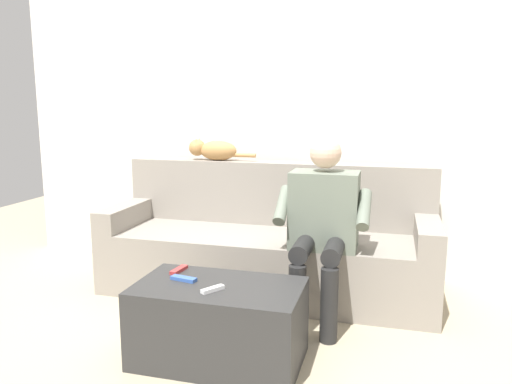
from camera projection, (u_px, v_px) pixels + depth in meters
name	position (u px, v px, depth m)	size (l,w,h in m)	color
ground_plane	(237.00, 333.00, 2.89)	(8.00, 8.00, 0.00)	tan
back_wall	(285.00, 99.00, 3.85)	(4.48, 0.06, 2.70)	silver
couch	(268.00, 247.00, 3.54)	(2.28, 0.77, 0.89)	gray
coffee_table	(219.00, 323.00, 2.55)	(0.85, 0.49, 0.41)	#2D2D2D
person_solo_seated	(323.00, 218.00, 3.01)	(0.57, 0.58, 1.12)	slate
cat_on_backrest	(213.00, 150.00, 3.78)	(0.53, 0.14, 0.16)	#B7844C
remote_white	(213.00, 289.00, 2.44)	(0.13, 0.03, 0.02)	white
remote_blue	(184.00, 279.00, 2.58)	(0.14, 0.04, 0.02)	#3860B7
remote_red	(179.00, 270.00, 2.72)	(0.13, 0.04, 0.02)	#B73333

